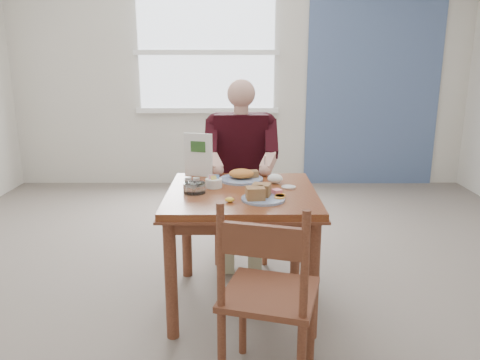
{
  "coord_description": "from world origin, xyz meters",
  "views": [
    {
      "loc": [
        -0.02,
        -2.73,
        1.53
      ],
      "look_at": [
        -0.01,
        0.0,
        0.82
      ],
      "focal_mm": 35.0,
      "sensor_mm": 36.0,
      "label": 1
    }
  ],
  "objects_px": {
    "diner": "(241,157)",
    "far_plate": "(242,176)",
    "near_plate": "(262,194)",
    "table": "(242,208)",
    "chair_near": "(268,296)",
    "chair_far": "(241,196)"
  },
  "relations": [
    {
      "from": "near_plate",
      "to": "far_plate",
      "type": "distance_m",
      "value": 0.45
    },
    {
      "from": "diner",
      "to": "far_plate",
      "type": "bearing_deg",
      "value": -89.34
    },
    {
      "from": "diner",
      "to": "far_plate",
      "type": "height_order",
      "value": "diner"
    },
    {
      "from": "diner",
      "to": "near_plate",
      "type": "distance_m",
      "value": 0.9
    },
    {
      "from": "chair_far",
      "to": "near_plate",
      "type": "distance_m",
      "value": 1.03
    },
    {
      "from": "chair_far",
      "to": "chair_near",
      "type": "bearing_deg",
      "value": -85.9
    },
    {
      "from": "chair_near",
      "to": "near_plate",
      "type": "relative_size",
      "value": 3.58
    },
    {
      "from": "table",
      "to": "chair_near",
      "type": "relative_size",
      "value": 0.97
    },
    {
      "from": "chair_near",
      "to": "far_plate",
      "type": "bearing_deg",
      "value": 95.92
    },
    {
      "from": "near_plate",
      "to": "diner",
      "type": "bearing_deg",
      "value": 97.17
    },
    {
      "from": "chair_near",
      "to": "diner",
      "type": "height_order",
      "value": "diner"
    },
    {
      "from": "chair_far",
      "to": "chair_near",
      "type": "distance_m",
      "value": 1.61
    },
    {
      "from": "chair_far",
      "to": "near_plate",
      "type": "height_order",
      "value": "chair_far"
    },
    {
      "from": "far_plate",
      "to": "table",
      "type": "bearing_deg",
      "value": -91.18
    },
    {
      "from": "table",
      "to": "near_plate",
      "type": "distance_m",
      "value": 0.26
    },
    {
      "from": "chair_far",
      "to": "chair_near",
      "type": "height_order",
      "value": "same"
    },
    {
      "from": "chair_near",
      "to": "far_plate",
      "type": "relative_size",
      "value": 2.84
    },
    {
      "from": "near_plate",
      "to": "chair_far",
      "type": "bearing_deg",
      "value": 96.52
    },
    {
      "from": "chair_far",
      "to": "near_plate",
      "type": "relative_size",
      "value": 3.58
    },
    {
      "from": "near_plate",
      "to": "far_plate",
      "type": "relative_size",
      "value": 0.79
    },
    {
      "from": "diner",
      "to": "near_plate",
      "type": "xyz_separation_m",
      "value": [
        0.11,
        -0.89,
        -0.03
      ]
    },
    {
      "from": "diner",
      "to": "far_plate",
      "type": "xyz_separation_m",
      "value": [
        0.01,
        -0.45,
        -0.03
      ]
    }
  ]
}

